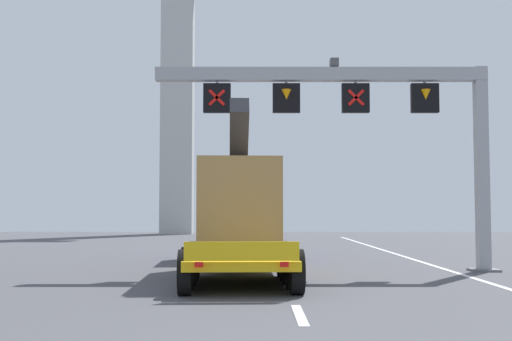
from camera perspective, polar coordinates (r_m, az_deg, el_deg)
lane_markings at (r=31.01m, az=1.70°, el=-7.24°), size 0.20×62.51×0.01m
edge_line_right at (r=20.17m, az=19.29°, el=-9.07°), size 0.20×63.00×0.01m
overhead_lane_gantry at (r=22.81m, az=9.49°, el=5.52°), size 11.53×0.90×7.22m
heavy_haul_truck_yellow at (r=23.38m, az=-1.51°, el=-3.60°), size 3.52×14.15×5.30m
bridge_pylon_distant at (r=60.25m, az=-6.65°, el=12.15°), size 9.00×2.00×35.71m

